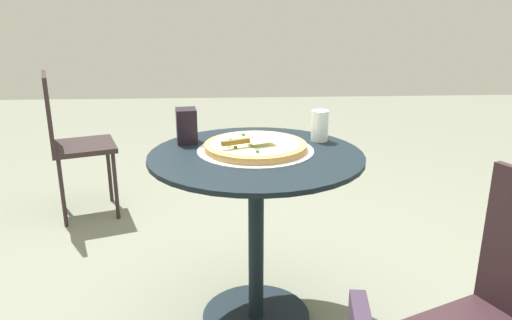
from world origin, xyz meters
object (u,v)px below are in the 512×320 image
patio_table (256,202)px  napkin_dispenser (187,126)px  pizza_server (248,141)px  drinking_cup (320,126)px  patio_chair_corner (511,320)px  patio_chair_near (69,136)px  pizza_on_tray (256,147)px

patio_table → napkin_dispenser: size_ratio=5.86×
pizza_server → drinking_cup: size_ratio=1.68×
patio_table → pizza_server: (0.01, -0.03, 0.25)m
patio_table → patio_chair_corner: bearing=39.7°
drinking_cup → patio_table: bearing=-58.4°
patio_chair_corner → napkin_dispenser: bearing=-135.7°
pizza_server → napkin_dispenser: napkin_dispenser is taller
napkin_dispenser → patio_chair_corner: bearing=-144.4°
patio_table → patio_chair_near: size_ratio=0.92×
pizza_server → napkin_dispenser: bearing=-127.3°
patio_chair_near → pizza_on_tray: bearing=44.4°
patio_table → pizza_server: bearing=-64.4°
patio_chair_corner → pizza_on_tray: bearing=-141.8°
pizza_on_tray → drinking_cup: size_ratio=3.56×
drinking_cup → patio_chair_corner: size_ratio=0.15×
pizza_server → drinking_cup: drinking_cup is taller
napkin_dispenser → patio_chair_corner: (0.91, 0.88, -0.30)m
patio_chair_near → pizza_server: bearing=42.2°
pizza_server → patio_chair_corner: (0.72, 0.64, -0.28)m
patio_table → pizza_on_tray: (-0.04, 0.00, 0.22)m
pizza_server → patio_table: bearing=115.6°
pizza_server → drinking_cup: 0.35m
pizza_server → napkin_dispenser: size_ratio=1.52×
drinking_cup → patio_chair_near: patio_chair_near is taller
pizza_on_tray → patio_chair_near: 1.52m
patio_table → napkin_dispenser: napkin_dispenser is taller
napkin_dispenser → patio_chair_near: (-0.94, -0.78, -0.28)m
pizza_on_tray → pizza_server: bearing=-32.0°
pizza_server → patio_chair_near: size_ratio=0.24×
pizza_server → napkin_dispenser: 0.30m
pizza_server → patio_chair_near: (-1.13, -1.02, -0.27)m
pizza_server → drinking_cup: (-0.18, 0.30, 0.01)m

